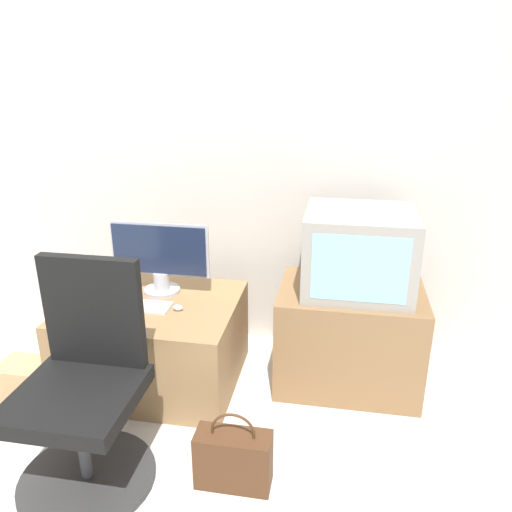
% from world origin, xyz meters
% --- Properties ---
extents(ground_plane, '(12.00, 12.00, 0.00)m').
position_xyz_m(ground_plane, '(0.00, 0.00, 0.00)').
color(ground_plane, beige).
extents(wall_back, '(4.40, 0.05, 2.60)m').
position_xyz_m(wall_back, '(0.00, 1.32, 1.30)').
color(wall_back, beige).
rests_on(wall_back, ground_plane).
extents(desk, '(0.93, 0.76, 0.49)m').
position_xyz_m(desk, '(-0.12, 0.70, 0.25)').
color(desk, '#937047').
rests_on(desk, ground_plane).
extents(side_stand, '(0.78, 0.56, 0.57)m').
position_xyz_m(side_stand, '(0.97, 0.88, 0.29)').
color(side_stand, olive).
rests_on(side_stand, ground_plane).
extents(main_monitor, '(0.57, 0.21, 0.41)m').
position_xyz_m(main_monitor, '(-0.11, 0.85, 0.71)').
color(main_monitor, '#B2B2B7').
rests_on(main_monitor, desk).
extents(keyboard, '(0.31, 0.14, 0.01)m').
position_xyz_m(keyboard, '(-0.15, 0.63, 0.50)').
color(keyboard, silver).
rests_on(keyboard, desk).
extents(mouse, '(0.05, 0.03, 0.03)m').
position_xyz_m(mouse, '(0.06, 0.63, 0.51)').
color(mouse, silver).
rests_on(mouse, desk).
extents(crt_tv, '(0.57, 0.51, 0.44)m').
position_xyz_m(crt_tv, '(0.99, 0.89, 0.79)').
color(crt_tv, gray).
rests_on(crt_tv, side_stand).
extents(office_chair, '(0.59, 0.59, 0.97)m').
position_xyz_m(office_chair, '(-0.15, -0.03, 0.40)').
color(office_chair, '#333333').
rests_on(office_chair, ground_plane).
extents(cardboard_box_lower, '(0.25, 0.21, 0.23)m').
position_xyz_m(cardboard_box_lower, '(-0.75, 0.39, 0.11)').
color(cardboard_box_lower, tan).
rests_on(cardboard_box_lower, ground_plane).
extents(handbag, '(0.33, 0.14, 0.37)m').
position_xyz_m(handbag, '(0.49, 0.01, 0.13)').
color(handbag, '#4C2D19').
rests_on(handbag, ground_plane).
extents(book, '(0.18, 0.15, 0.02)m').
position_xyz_m(book, '(-0.75, 0.16, 0.01)').
color(book, maroon).
rests_on(book, ground_plane).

